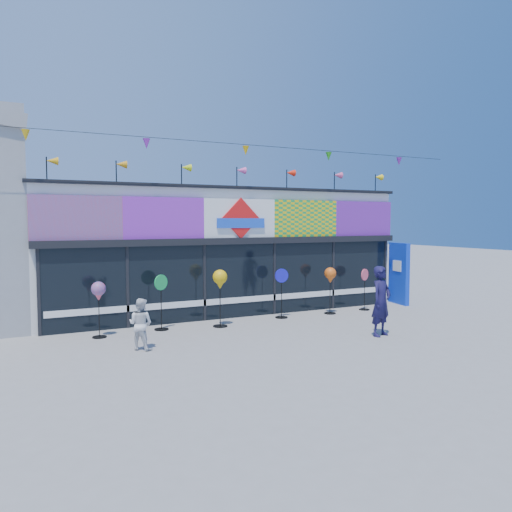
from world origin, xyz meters
TOP-DOWN VIEW (x-y plane):
  - ground at (0.00, 0.00)m, footprint 80.00×80.00m
  - kite_shop at (0.00, 5.94)m, footprint 16.00×5.70m
  - blue_sign at (6.24, 3.16)m, footprint 0.35×1.12m
  - spinner_0 at (-4.42, 2.53)m, footprint 0.37×0.37m
  - spinner_1 at (-2.73, 2.70)m, footprint 0.41×0.39m
  - spinner_2 at (-1.11, 2.37)m, footprint 0.41×0.41m
  - spinner_3 at (1.09, 2.72)m, footprint 0.43×0.39m
  - spinner_4 at (2.85, 2.63)m, footprint 0.38×0.38m
  - spinner_5 at (4.30, 2.68)m, footprint 0.38×0.36m
  - adult_man at (2.23, -0.57)m, footprint 0.77×0.61m
  - child at (-3.76, 0.83)m, footprint 0.66×0.65m

SIDE VIEW (x-z plane):
  - ground at x=0.00m, z-range 0.00..0.00m
  - child at x=-3.76m, z-range 0.00..1.22m
  - spinner_5 at x=4.30m, z-range 0.04..1.44m
  - spinner_3 at x=1.09m, z-range 0.04..1.58m
  - spinner_1 at x=-2.73m, z-range 0.04..1.59m
  - adult_man at x=2.23m, z-range 0.00..1.84m
  - blue_sign at x=6.24m, z-range 0.01..2.23m
  - spinner_0 at x=-4.42m, z-range 0.44..1.90m
  - spinner_4 at x=2.85m, z-range 0.46..1.97m
  - spinner_2 at x=-1.11m, z-range 0.49..2.13m
  - kite_shop at x=0.00m, z-range -0.61..4.70m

